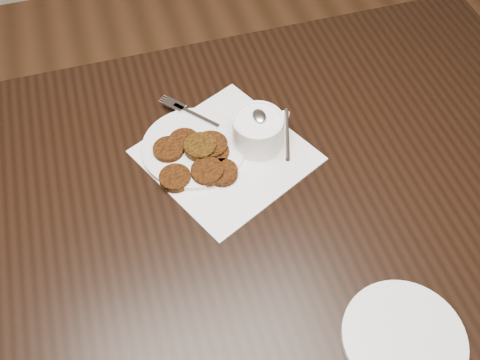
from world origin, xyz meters
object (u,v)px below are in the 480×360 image
(sauce_ramekin, at_px, (258,119))
(plate_empty, at_px, (404,339))
(table, at_px, (220,317))
(napkin, at_px, (226,155))
(plate_with_patty, at_px, (194,145))

(sauce_ramekin, height_order, plate_empty, sauce_ramekin)
(sauce_ramekin, relative_size, plate_empty, 0.72)
(table, relative_size, napkin, 5.56)
(sauce_ramekin, bearing_deg, plate_with_patty, 170.91)
(plate_with_patty, relative_size, plate_empty, 1.06)
(sauce_ramekin, distance_m, plate_with_patty, 0.13)
(napkin, relative_size, plate_with_patty, 1.38)
(napkin, bearing_deg, plate_with_patty, 150.63)
(table, bearing_deg, sauce_ramekin, 51.36)
(table, distance_m, plate_empty, 0.51)
(table, xyz_separation_m, plate_with_patty, (0.01, 0.18, 0.39))
(napkin, distance_m, sauce_ramekin, 0.09)
(plate_empty, bearing_deg, table, 129.49)
(table, height_order, napkin, napkin)
(table, xyz_separation_m, napkin, (0.06, 0.15, 0.38))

